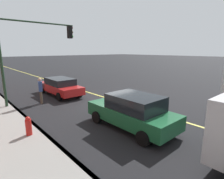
{
  "coord_description": "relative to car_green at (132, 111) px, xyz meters",
  "views": [
    {
      "loc": [
        -9.51,
        8.39,
        3.57
      ],
      "look_at": [
        -2.85,
        2.52,
        1.6
      ],
      "focal_mm": 28.89,
      "sensor_mm": 36.0,
      "label": 1
    }
  ],
  "objects": [
    {
      "name": "curb_edge",
      "position": [
        4.23,
        3.42,
        -0.74
      ],
      "size": [
        80.0,
        0.16,
        0.15
      ],
      "primitive_type": "cube",
      "color": "slate",
      "rests_on": "ground"
    },
    {
      "name": "fire_hydrant",
      "position": [
        2.09,
        3.94,
        -0.35
      ],
      "size": [
        0.24,
        0.24,
        0.94
      ],
      "color": "red",
      "rests_on": "ground"
    },
    {
      "name": "lane_stripe_center",
      "position": [
        4.23,
        -2.49,
        -0.81
      ],
      "size": [
        80.0,
        0.16,
        0.01
      ],
      "primitive_type": "cube",
      "color": "#D8CC4C",
      "rests_on": "ground"
    },
    {
      "name": "car_green",
      "position": [
        0.0,
        0.0,
        0.0
      ],
      "size": [
        4.42,
        1.99,
        1.6
      ],
      "color": "#1E6038",
      "rests_on": "ground"
    },
    {
      "name": "ground",
      "position": [
        4.23,
        -2.49,
        -0.82
      ],
      "size": [
        200.0,
        200.0,
        0.0
      ],
      "primitive_type": "plane",
      "color": "black"
    },
    {
      "name": "traffic_light_mast",
      "position": [
        7.03,
        1.82,
        3.07
      ],
      "size": [
        0.28,
        4.93,
        5.58
      ],
      "color": "#1E3823",
      "rests_on": "ground"
    },
    {
      "name": "pedestrian_with_backpack",
      "position": [
        6.67,
        1.7,
        0.21
      ],
      "size": [
        0.46,
        0.44,
        1.75
      ],
      "color": "brown",
      "rests_on": "ground"
    },
    {
      "name": "car_red",
      "position": [
        8.07,
        -0.33,
        -0.09
      ],
      "size": [
        4.7,
        1.91,
        1.37
      ],
      "color": "red",
      "rests_on": "ground"
    }
  ]
}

